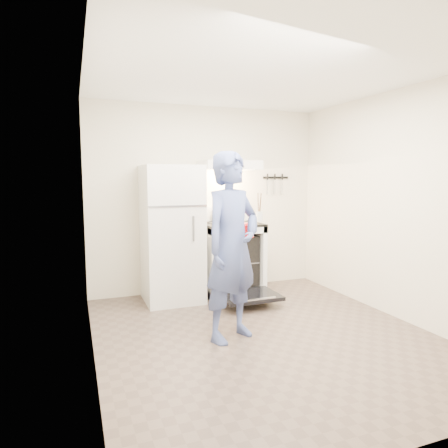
{
  "coord_description": "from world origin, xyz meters",
  "views": [
    {
      "loc": [
        -1.72,
        -3.4,
        1.55
      ],
      "look_at": [
        -0.05,
        1.0,
        1.0
      ],
      "focal_mm": 32.0,
      "sensor_mm": 36.0,
      "label": 1
    }
  ],
  "objects": [
    {
      "name": "knife_strip",
      "position": [
        1.05,
        1.79,
        1.55
      ],
      "size": [
        0.4,
        0.02,
        0.03
      ],
      "primitive_type": "cube",
      "color": "black",
      "rests_on": "back_wall"
    },
    {
      "name": "person",
      "position": [
        -0.32,
        0.06,
        0.9
      ],
      "size": [
        0.77,
        0.66,
        1.79
      ],
      "primitive_type": "imported",
      "rotation": [
        0.0,
        0.0,
        0.43
      ],
      "color": "#37497F",
      "rests_on": "floor"
    },
    {
      "name": "refrigerator",
      "position": [
        -0.58,
        1.45,
        0.85
      ],
      "size": [
        0.7,
        0.7,
        1.7
      ],
      "primitive_type": "cube",
      "color": "silver",
      "rests_on": "floor"
    },
    {
      "name": "dutch_oven",
      "position": [
        -0.11,
        0.31,
        1.0
      ],
      "size": [
        0.31,
        0.24,
        0.21
      ],
      "primitive_type": null,
      "color": "red",
      "rests_on": "person"
    },
    {
      "name": "back_wall",
      "position": [
        0.0,
        1.8,
        1.25
      ],
      "size": [
        3.2,
        0.02,
        2.5
      ],
      "primitive_type": "cube",
      "color": "beige",
      "rests_on": "ground"
    },
    {
      "name": "tea_kettle",
      "position": [
        0.12,
        1.63,
        1.1
      ],
      "size": [
        0.24,
        0.2,
        0.3
      ],
      "primitive_type": null,
      "color": "#B6B6BA",
      "rests_on": "cooktop"
    },
    {
      "name": "oven_door",
      "position": [
        0.23,
        0.88,
        0.12
      ],
      "size": [
        0.7,
        0.54,
        0.04
      ],
      "primitive_type": "cube",
      "color": "black",
      "rests_on": "floor"
    },
    {
      "name": "floor",
      "position": [
        0.0,
        0.0,
        0.0
      ],
      "size": [
        3.6,
        3.6,
        0.0
      ],
      "primitive_type": "plane",
      "color": "brown",
      "rests_on": "ground"
    },
    {
      "name": "backsplash",
      "position": [
        0.23,
        1.76,
        1.05
      ],
      "size": [
        0.76,
        0.07,
        0.2
      ],
      "primitive_type": "cube",
      "color": "silver",
      "rests_on": "cooktop"
    },
    {
      "name": "cooktop",
      "position": [
        0.23,
        1.48,
        0.94
      ],
      "size": [
        0.76,
        0.65,
        0.03
      ],
      "primitive_type": "cube",
      "color": "black",
      "rests_on": "stove_body"
    },
    {
      "name": "pizza_stone",
      "position": [
        0.3,
        1.42,
        0.45
      ],
      "size": [
        0.3,
        0.3,
        0.02
      ],
      "primitive_type": "cylinder",
      "color": "#977750",
      "rests_on": "oven_rack"
    },
    {
      "name": "range_hood",
      "position": [
        0.23,
        1.55,
        1.71
      ],
      "size": [
        0.76,
        0.5,
        0.12
      ],
      "primitive_type": "cube",
      "color": "silver",
      "rests_on": "back_wall"
    },
    {
      "name": "stove_body",
      "position": [
        0.23,
        1.48,
        0.46
      ],
      "size": [
        0.76,
        0.65,
        0.92
      ],
      "primitive_type": "cube",
      "color": "silver",
      "rests_on": "floor"
    },
    {
      "name": "utensil_jar",
      "position": [
        0.55,
        1.28,
        1.05
      ],
      "size": [
        0.1,
        0.1,
        0.13
      ],
      "primitive_type": "cylinder",
      "rotation": [
        0.0,
        0.0,
        -0.1
      ],
      "color": "silver",
      "rests_on": "cooktop"
    },
    {
      "name": "oven_rack",
      "position": [
        0.23,
        1.48,
        0.44
      ],
      "size": [
        0.6,
        0.52,
        0.01
      ],
      "primitive_type": "cube",
      "color": "slate",
      "rests_on": "stove_body"
    }
  ]
}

